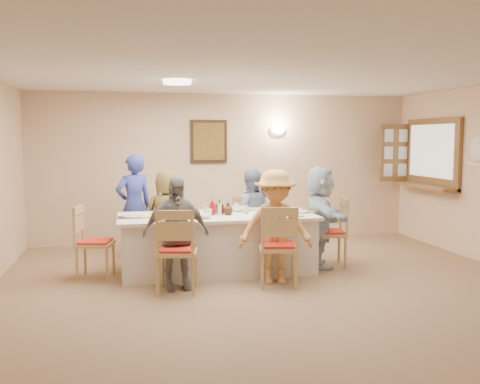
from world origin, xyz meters
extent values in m
plane|color=olive|center=(0.00, 0.00, 0.00)|extent=(7.00, 7.00, 0.00)
plane|color=beige|center=(0.00, 3.50, 1.25)|extent=(6.50, 0.00, 6.50)
plane|color=white|center=(0.00, 0.00, 2.50)|extent=(7.00, 7.00, 0.00)
cube|color=#341E12|center=(-0.30, 3.47, 1.70)|extent=(0.62, 0.04, 0.72)
cube|color=black|center=(-0.30, 3.45, 1.70)|extent=(0.52, 0.02, 0.62)
ellipsoid|color=white|center=(0.90, 3.44, 1.90)|extent=(0.26, 0.09, 0.18)
cylinder|color=white|center=(-1.00, 1.50, 2.47)|extent=(0.36, 0.36, 0.05)
cube|color=brown|center=(3.21, 2.40, 1.50)|extent=(0.06, 1.50, 1.15)
cube|color=brown|center=(3.09, 2.40, 0.97)|extent=(0.30, 1.50, 0.05)
cube|color=brown|center=(2.95, 3.16, 1.50)|extent=(0.55, 0.04, 1.00)
cube|color=white|center=(-0.51, 1.37, 0.38)|extent=(2.55, 1.08, 0.76)
imported|color=brown|center=(-1.11, 2.05, 0.66)|extent=(0.67, 0.45, 1.32)
imported|color=slate|center=(0.09, 2.05, 0.66)|extent=(0.74, 0.63, 1.31)
imported|color=gray|center=(-1.11, 0.69, 0.66)|extent=(0.85, 0.49, 1.32)
imported|color=#E8A359|center=(0.09, 0.69, 0.69)|extent=(1.07, 0.81, 1.38)
imported|color=silver|center=(0.91, 1.37, 0.69)|extent=(1.35, 0.63, 1.38)
imported|color=#3645AF|center=(-1.56, 2.52, 0.76)|extent=(0.81, 0.75, 1.53)
cube|color=#472B19|center=(-1.11, 0.95, 0.76)|extent=(0.34, 0.25, 0.01)
cylinder|color=white|center=(-1.11, 0.95, 0.77)|extent=(0.25, 0.25, 0.02)
cube|color=yellow|center=(-0.93, 0.90, 0.77)|extent=(0.13, 0.13, 0.01)
cube|color=#472B19|center=(0.09, 0.95, 0.76)|extent=(0.34, 0.26, 0.01)
cylinder|color=white|center=(0.09, 0.95, 0.77)|extent=(0.23, 0.23, 0.01)
cube|color=yellow|center=(0.27, 0.90, 0.77)|extent=(0.14, 0.14, 0.01)
cube|color=#472B19|center=(-1.11, 1.79, 0.76)|extent=(0.37, 0.28, 0.01)
cylinder|color=white|center=(-1.11, 1.79, 0.77)|extent=(0.22, 0.22, 0.01)
cube|color=yellow|center=(-0.93, 1.74, 0.77)|extent=(0.14, 0.14, 0.01)
cube|color=#472B19|center=(0.09, 1.79, 0.76)|extent=(0.33, 0.25, 0.01)
cylinder|color=white|center=(0.09, 1.79, 0.77)|extent=(0.25, 0.25, 0.02)
cube|color=yellow|center=(0.27, 1.74, 0.77)|extent=(0.15, 0.15, 0.01)
cube|color=#472B19|center=(-1.61, 1.37, 0.76)|extent=(0.34, 0.25, 0.01)
cylinder|color=white|center=(-1.61, 1.37, 0.77)|extent=(0.23, 0.23, 0.01)
cube|color=yellow|center=(-1.43, 1.32, 0.77)|extent=(0.15, 0.15, 0.01)
cube|color=#472B19|center=(0.61, 1.37, 0.76)|extent=(0.35, 0.26, 0.01)
cylinder|color=white|center=(0.61, 1.37, 0.77)|extent=(0.26, 0.26, 0.02)
cube|color=yellow|center=(0.79, 1.32, 0.77)|extent=(0.13, 0.13, 0.01)
imported|color=white|center=(-1.30, 1.03, 0.80)|extent=(0.13, 0.13, 0.08)
imported|color=white|center=(-0.14, 1.91, 0.80)|extent=(0.13, 0.13, 0.08)
imported|color=white|center=(-0.73, 1.10, 0.79)|extent=(0.29, 0.29, 0.05)
imported|color=white|center=(-0.16, 1.63, 0.79)|extent=(0.35, 0.35, 0.07)
imported|color=#AA0E14|center=(-0.58, 1.37, 0.86)|extent=(0.10, 0.10, 0.21)
imported|color=#3F2011|center=(-0.47, 1.43, 0.86)|extent=(0.13, 0.13, 0.19)
imported|color=#3F2011|center=(-0.37, 1.34, 0.84)|extent=(0.20, 0.20, 0.16)
cylinder|color=silver|center=(-0.66, 1.42, 0.82)|extent=(0.06, 0.06, 0.09)
camera|label=1|loc=(-1.65, -5.45, 1.76)|focal=40.00mm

